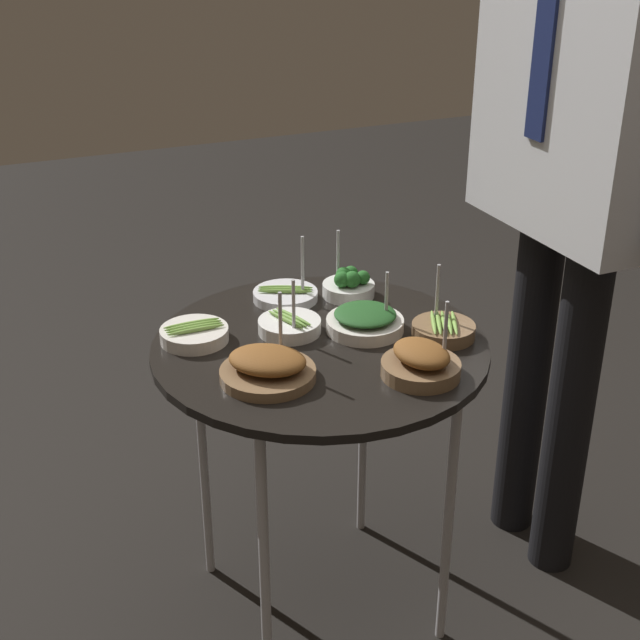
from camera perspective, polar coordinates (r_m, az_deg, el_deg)
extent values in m
plane|color=black|center=(2.14, 0.00, -17.51)|extent=(8.00, 8.00, 0.00)
cylinder|color=black|center=(1.75, 0.00, -1.74)|extent=(0.66, 0.66, 0.02)
cylinder|color=#B7B7BC|center=(1.73, -3.57, -15.66)|extent=(0.02, 0.02, 0.65)
cylinder|color=#B7B7BC|center=(2.03, -7.49, -8.69)|extent=(0.02, 0.02, 0.65)
cylinder|color=#B7B7BC|center=(1.86, 8.25, -12.31)|extent=(0.02, 0.02, 0.65)
cylinder|color=#B7B7BC|center=(2.15, 2.79, -6.36)|extent=(0.02, 0.02, 0.65)
cylinder|color=silver|center=(1.77, -8.04, -0.93)|extent=(0.13, 0.13, 0.03)
ellipsoid|color=#7AA847|center=(1.75, -7.94, -0.62)|extent=(0.01, 0.11, 0.01)
ellipsoid|color=#7AA847|center=(1.75, -8.03, -0.48)|extent=(0.01, 0.11, 0.01)
ellipsoid|color=#7AA847|center=(1.76, -8.13, -0.34)|extent=(0.01, 0.11, 0.01)
ellipsoid|color=#7AA847|center=(1.77, -8.22, -0.20)|extent=(0.01, 0.11, 0.01)
cylinder|color=brown|center=(1.62, -3.36, -3.48)|extent=(0.18, 0.18, 0.02)
ellipsoid|color=brown|center=(1.60, -3.38, -2.58)|extent=(0.18, 0.18, 0.04)
cylinder|color=#ADADB2|center=(1.62, -2.54, -0.66)|extent=(0.01, 0.01, 0.15)
cylinder|color=brown|center=(1.64, 6.46, -3.13)|extent=(0.15, 0.15, 0.03)
ellipsoid|color=brown|center=(1.62, 6.52, -2.13)|extent=(0.13, 0.11, 0.04)
cylinder|color=#ADADB2|center=(1.61, 8.00, -1.22)|extent=(0.01, 0.01, 0.15)
cylinder|color=white|center=(1.94, 1.83, 1.96)|extent=(0.11, 0.11, 0.03)
sphere|color=#236023|center=(1.91, 2.07, 2.62)|extent=(0.04, 0.04, 0.04)
sphere|color=#236023|center=(1.93, 2.77, 2.73)|extent=(0.03, 0.03, 0.03)
sphere|color=#236023|center=(1.95, 1.98, 3.02)|extent=(0.03, 0.03, 0.03)
sphere|color=#236023|center=(1.94, 1.52, 2.91)|extent=(0.03, 0.03, 0.03)
sphere|color=#236023|center=(1.91, 1.42, 2.61)|extent=(0.03, 0.03, 0.03)
cylinder|color=#ADADB2|center=(1.94, 1.15, 3.78)|extent=(0.01, 0.01, 0.14)
cylinder|color=silver|center=(1.79, 2.89, -0.30)|extent=(0.16, 0.16, 0.03)
ellipsoid|color=#1E4C1E|center=(1.78, 2.91, 0.38)|extent=(0.13, 0.13, 0.02)
cylinder|color=#ADADB2|center=(1.77, 4.32, 1.18)|extent=(0.01, 0.01, 0.12)
cylinder|color=silver|center=(1.93, -2.23, 1.58)|extent=(0.14, 0.14, 0.02)
ellipsoid|color=olive|center=(1.91, -2.26, 1.85)|extent=(0.06, 0.11, 0.01)
ellipsoid|color=olive|center=(1.92, -2.24, 1.98)|extent=(0.06, 0.11, 0.01)
ellipsoid|color=olive|center=(1.93, -2.22, 2.10)|extent=(0.06, 0.11, 0.01)
cylinder|color=#ADADB2|center=(1.89, -1.13, 3.29)|extent=(0.01, 0.01, 0.15)
cylinder|color=brown|center=(1.78, 7.90, -0.67)|extent=(0.13, 0.13, 0.03)
ellipsoid|color=#7AA847|center=(1.78, 8.60, -0.16)|extent=(0.10, 0.05, 0.01)
ellipsoid|color=#7AA847|center=(1.77, 8.27, -0.15)|extent=(0.10, 0.05, 0.01)
ellipsoid|color=#7AA847|center=(1.77, 7.94, -0.15)|extent=(0.10, 0.05, 0.01)
ellipsoid|color=#7AA847|center=(1.77, 7.60, -0.14)|extent=(0.10, 0.05, 0.01)
ellipsoid|color=#7AA847|center=(1.77, 7.27, -0.13)|extent=(0.10, 0.05, 0.01)
cylinder|color=#ADADB2|center=(1.78, 7.50, 1.46)|extent=(0.01, 0.01, 0.14)
cylinder|color=white|center=(1.78, -1.96, -0.39)|extent=(0.13, 0.13, 0.03)
ellipsoid|color=olive|center=(1.77, -2.23, 0.03)|extent=(0.10, 0.04, 0.01)
ellipsoid|color=olive|center=(1.78, -1.97, 0.13)|extent=(0.10, 0.04, 0.01)
ellipsoid|color=olive|center=(1.78, -1.72, 0.23)|extent=(0.10, 0.04, 0.01)
cylinder|color=#ADADB2|center=(1.73, -1.70, 0.65)|extent=(0.01, 0.01, 0.13)
cylinder|color=black|center=(2.18, 13.10, -3.76)|extent=(0.10, 0.10, 0.83)
cylinder|color=black|center=(2.07, 15.70, -5.77)|extent=(0.10, 0.10, 0.83)
cube|color=silver|center=(1.87, 16.85, 14.68)|extent=(0.47, 0.22, 0.62)
cube|color=navy|center=(1.79, 14.15, 16.94)|extent=(0.06, 0.01, 0.37)
cylinder|color=silver|center=(2.08, 12.12, 16.91)|extent=(0.08, 0.08, 0.57)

